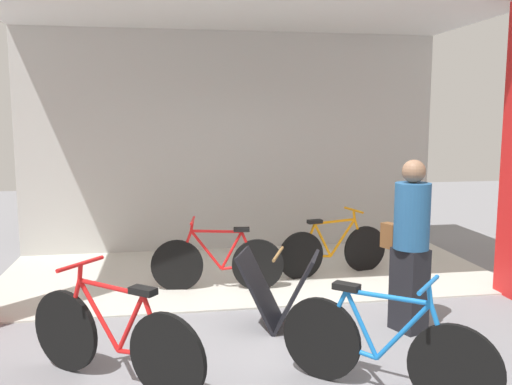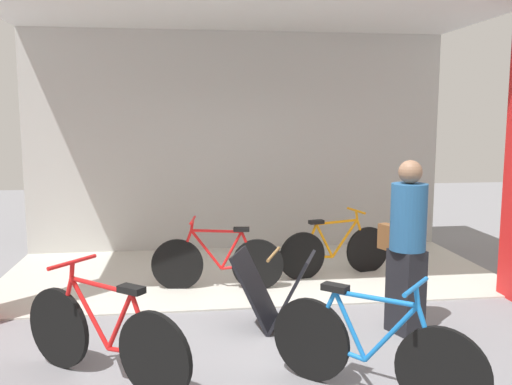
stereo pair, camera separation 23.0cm
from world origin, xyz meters
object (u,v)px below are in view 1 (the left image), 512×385
object	(u,v)px
bicycle_parked_1	(383,348)
pedestrian_0	(410,244)
bicycle_inside_1	(333,250)
bicycle_parked_0	(114,338)
sandwich_board_sign	(278,290)
bicycle_inside_0	(218,262)

from	to	relation	value
bicycle_parked_1	pedestrian_0	bearing A→B (deg)	57.53
bicycle_inside_1	pedestrian_0	bearing A→B (deg)	-85.20
bicycle_parked_1	bicycle_inside_1	bearing A→B (deg)	79.18
bicycle_parked_0	pedestrian_0	size ratio (longest dim) A/B	0.82
bicycle_inside_1	pedestrian_0	xyz separation A→B (m)	(0.15, -1.85, 0.50)
pedestrian_0	bicycle_parked_1	bearing A→B (deg)	-122.47
bicycle_parked_0	sandwich_board_sign	bearing A→B (deg)	32.62
sandwich_board_sign	pedestrian_0	world-z (taller)	pedestrian_0
bicycle_parked_1	sandwich_board_sign	bearing A→B (deg)	108.66
bicycle_inside_1	bicycle_parked_1	distance (m)	3.04
bicycle_inside_0	sandwich_board_sign	size ratio (longest dim) A/B	1.75
bicycle_inside_0	bicycle_parked_0	world-z (taller)	bicycle_parked_0
bicycle_parked_0	pedestrian_0	bearing A→B (deg)	13.87
bicycle_inside_0	bicycle_inside_1	xyz separation A→B (m)	(1.51, 0.36, -0.00)
bicycle_inside_1	bicycle_inside_0	bearing A→B (deg)	-166.44
bicycle_parked_0	sandwich_board_sign	distance (m)	1.73
bicycle_inside_0	bicycle_parked_0	distance (m)	2.36
sandwich_board_sign	pedestrian_0	distance (m)	1.32
bicycle_inside_1	sandwich_board_sign	world-z (taller)	bicycle_inside_1
bicycle_parked_1	pedestrian_0	size ratio (longest dim) A/B	0.77
sandwich_board_sign	bicycle_parked_1	bearing A→B (deg)	-71.34
pedestrian_0	bicycle_parked_0	bearing A→B (deg)	-166.13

